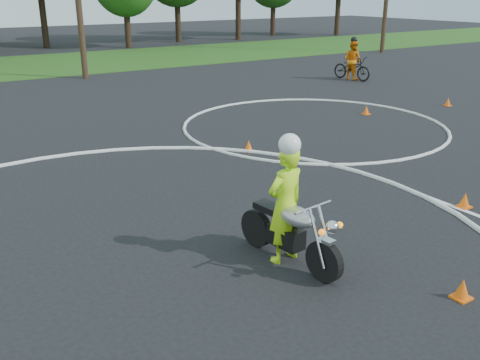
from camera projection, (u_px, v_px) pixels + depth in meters
ground at (234, 356)px, 6.19m from camera, size 120.00×120.00×0.00m
course_markings at (209, 200)px, 10.73m from camera, size 19.05×19.05×0.12m
primary_motorcycle at (291, 231)px, 8.11m from camera, size 0.73×2.10×1.10m
rider_primary_grp at (286, 201)px, 8.06m from camera, size 0.73×0.52×2.05m
rider_second_grp at (352, 65)px, 24.70m from camera, size 0.98×2.11×1.95m
traffic_cones at (343, 160)px, 12.83m from camera, size 16.85×9.13×0.30m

